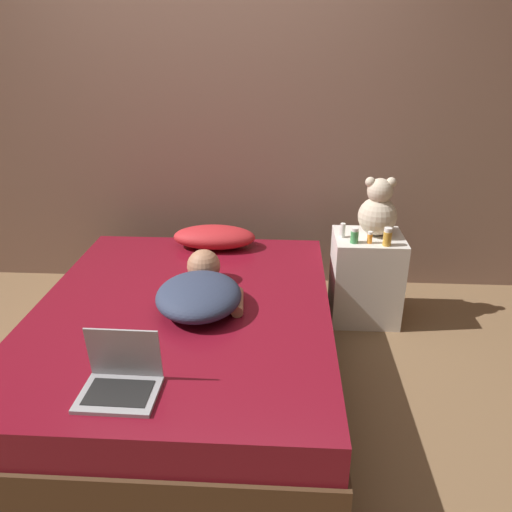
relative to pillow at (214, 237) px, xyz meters
The scene contains 12 objects.
ground_plane 0.92m from the pillow, 94.56° to the right, with size 12.00×12.00×0.00m, color brown.
wall_back 0.92m from the pillow, 97.77° to the left, with size 8.00×0.06×2.60m.
bed 0.83m from the pillow, 94.56° to the right, with size 1.52×1.89×0.43m.
nightstand 1.00m from the pillow, ahead, with size 0.42×0.38×0.56m.
pillow is the anchor object (origin of this frame).
person_lying 0.76m from the pillow, 87.60° to the right, with size 0.46×0.67×0.18m.
laptop 1.45m from the pillow, 96.58° to the right, with size 0.30×0.23×0.24m.
teddy_bear 1.04m from the pillow, ahead, with size 0.24×0.24×0.36m.
bottle_amber 1.08m from the pillow, 12.13° to the right, with size 0.05×0.05×0.11m.
bottle_white 0.82m from the pillow, ahead, with size 0.03×0.03×0.09m.
bottle_green 0.89m from the pillow, 12.72° to the right, with size 0.05×0.05×0.09m.
bottle_orange 0.98m from the pillow, 11.62° to the right, with size 0.03×0.03×0.07m.
Camera 1 is at (0.50, -2.19, 1.68)m, focal length 35.00 mm.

